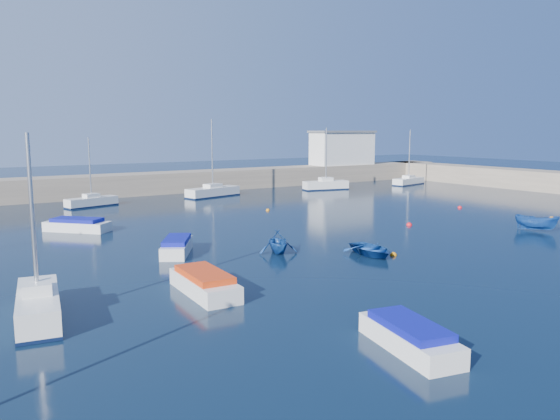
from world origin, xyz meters
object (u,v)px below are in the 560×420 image
harbor_office (342,149)px  sailboat_1 (38,304)px  sailboat_5 (92,201)px  motorboat_2 (77,225)px  motorboat_0 (204,283)px  sailboat_6 (213,192)px  sailboat_7 (326,185)px  motorboat_3 (410,336)px  dinghy_center (371,249)px  motorboat_1 (177,246)px  sailboat_8 (409,181)px  dinghy_right (537,223)px  dinghy_left (278,242)px

harbor_office → sailboat_1: size_ratio=1.27×
sailboat_5 → motorboat_2: size_ratio=1.46×
sailboat_5 → motorboat_0: bearing=158.5°
sailboat_5 → motorboat_0: sailboat_5 is taller
sailboat_6 → sailboat_7: bearing=-109.1°
motorboat_2 → motorboat_3: 31.58m
motorboat_2 → dinghy_center: size_ratio=1.33×
motorboat_1 → motorboat_2: bearing=137.2°
harbor_office → motorboat_1: bearing=-140.7°
sailboat_8 → motorboat_2: sailboat_8 is taller
sailboat_5 → harbor_office: bearing=-94.8°
sailboat_1 → sailboat_7: 53.73m
sailboat_5 → motorboat_2: sailboat_5 is taller
harbor_office → sailboat_1: (-51.22, -42.45, -4.44)m
sailboat_7 → sailboat_8: (14.43, -1.24, -0.11)m
sailboat_8 → motorboat_0: size_ratio=1.55×
motorboat_0 → sailboat_8: bearing=37.1°
harbor_office → sailboat_6: 27.32m
sailboat_1 → dinghy_right: sailboat_1 is taller
motorboat_1 → motorboat_2: size_ratio=0.92×
sailboat_5 → dinghy_right: (26.31, -33.58, 0.10)m
sailboat_5 → motorboat_3: sailboat_5 is taller
motorboat_2 → dinghy_right: bearing=-76.6°
sailboat_7 → dinghy_center: sailboat_7 is taller
sailboat_8 → dinghy_right: (-18.98, -32.15, 0.09)m
motorboat_0 → motorboat_2: 20.85m
sailboat_6 → dinghy_center: size_ratio=2.48×
motorboat_2 → sailboat_6: bearing=-6.2°
motorboat_3 → dinghy_center: 15.29m
dinghy_center → dinghy_right: (16.96, -0.72, 0.26)m
sailboat_5 → motorboat_2: bearing=145.5°
motorboat_0 → dinghy_left: (7.85, 5.56, 0.22)m
harbor_office → motorboat_0: 61.40m
sailboat_7 → dinghy_right: bearing=-176.5°
motorboat_2 → dinghy_center: bearing=-97.9°
sailboat_7 → motorboat_3: size_ratio=1.71×
sailboat_5 → sailboat_8: size_ratio=0.90×
motorboat_2 → motorboat_3: motorboat_3 is taller
sailboat_8 → dinghy_left: bearing=110.8°
sailboat_8 → dinghy_center: 47.75m
motorboat_1 → motorboat_2: 12.40m
dinghy_center → dinghy_right: dinghy_right is taller
motorboat_2 → dinghy_right: (30.86, -19.75, 0.15)m
harbor_office → dinghy_center: bearing=-127.2°
sailboat_6 → dinghy_center: bearing=156.2°
sailboat_1 → sailboat_5: sailboat_1 is taller
harbor_office → sailboat_7: (-9.65, -8.41, -4.44)m
sailboat_5 → motorboat_3: bearing=163.9°
sailboat_6 → dinghy_center: sailboat_6 is taller
dinghy_center → motorboat_0: bearing=-164.3°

